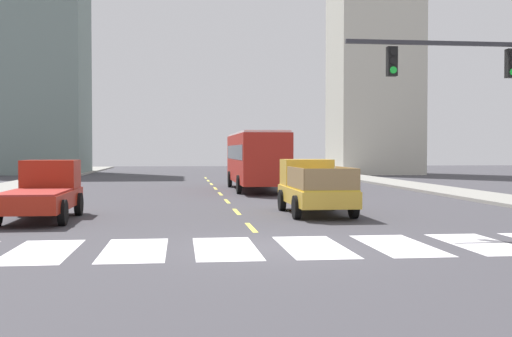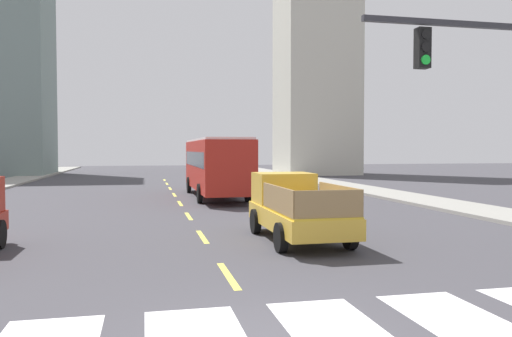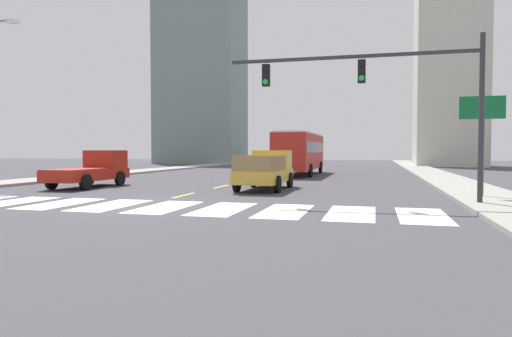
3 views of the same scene
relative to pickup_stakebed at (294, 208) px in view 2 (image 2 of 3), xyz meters
The scene contains 13 objects.
sidewalk_right 13.89m from the pickup_stakebed, 45.40° to the left, with size 2.98×110.00×0.15m, color gray.
crosswalk_stripe_6 8.19m from the pickup_stakebed, 87.15° to the right, with size 1.46×3.68×0.01m, color silver.
lane_dash_0 5.04m from the pickup_stakebed, 123.59° to the right, with size 0.16×2.40×0.01m, color #DED24C.
lane_dash_1 3.02m from the pickup_stakebed, 162.33° to the left, with size 0.16×2.40×0.01m, color #DED24C.
lane_dash_2 6.55m from the pickup_stakebed, 115.02° to the left, with size 0.16×2.40×0.01m, color #DED24C.
lane_dash_3 11.25m from the pickup_stakebed, 104.15° to the left, with size 0.16×2.40×0.01m, color #DED24C.
lane_dash_4 16.13m from the pickup_stakebed, 99.80° to the left, with size 0.16×2.40×0.01m, color #DED24C.
lane_dash_5 21.07m from the pickup_stakebed, 97.48° to the left, with size 0.16×2.40×0.01m, color #DED24C.
lane_dash_6 26.03m from the pickup_stakebed, 96.05° to the left, with size 0.16×2.40×0.01m, color #DED24C.
lane_dash_7 31.01m from the pickup_stakebed, 95.07° to the left, with size 0.16×2.40×0.01m, color #DED24C.
pickup_stakebed is the anchor object (origin of this frame).
city_bus 13.77m from the pickup_stakebed, 92.13° to the left, with size 2.72×10.80×3.32m.
tower_tall_centre 43.22m from the pickup_stakebed, 69.89° to the left, with size 7.98×7.40×30.81m, color beige.
Camera 2 is at (-1.77, -6.79, 2.74)m, focal length 35.65 mm.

